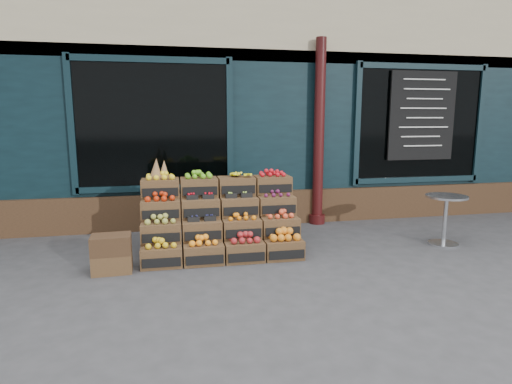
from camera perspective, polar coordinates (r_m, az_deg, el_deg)
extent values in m
plane|color=#38383A|center=(5.57, 3.54, -9.81)|extent=(60.00, 60.00, 0.00)
cube|color=black|center=(10.36, -4.10, 12.81)|extent=(12.00, 6.00, 4.80)
cube|color=black|center=(7.44, -0.93, 7.02)|extent=(12.00, 0.12, 3.00)
cube|color=#3D2818|center=(7.53, -0.81, -2.16)|extent=(12.00, 0.18, 0.60)
cube|color=black|center=(7.23, -13.52, 8.65)|extent=(2.40, 0.06, 2.00)
cube|color=black|center=(8.57, 20.92, 8.44)|extent=(2.40, 0.06, 2.00)
cylinder|color=#350C0C|center=(7.57, 8.40, 7.72)|extent=(0.18, 0.18, 3.20)
cube|color=black|center=(8.50, 21.27, 9.42)|extent=(1.30, 0.04, 1.60)
cube|color=#50371F|center=(5.66, -12.48, -8.33)|extent=(0.52, 0.36, 0.26)
cube|color=black|center=(5.49, -12.51, -9.20)|extent=(0.47, 0.02, 0.12)
cube|color=gold|center=(5.61, -12.55, -6.65)|extent=(0.42, 0.28, 0.09)
cube|color=#50371F|center=(5.67, -7.00, -8.13)|extent=(0.52, 0.36, 0.26)
cube|color=black|center=(5.49, -6.85, -9.00)|extent=(0.47, 0.02, 0.12)
cube|color=orange|center=(5.61, -7.04, -6.44)|extent=(0.42, 0.28, 0.09)
cube|color=#50371F|center=(5.73, -1.60, -7.87)|extent=(0.52, 0.36, 0.26)
cube|color=black|center=(5.55, -1.27, -8.71)|extent=(0.47, 0.02, 0.12)
cube|color=maroon|center=(5.67, -1.61, -6.16)|extent=(0.42, 0.28, 0.10)
cube|color=#50371F|center=(5.83, 3.64, -7.55)|extent=(0.52, 0.36, 0.26)
cube|color=black|center=(5.67, 4.13, -8.36)|extent=(0.47, 0.02, 0.12)
cube|color=orange|center=(5.78, 3.66, -5.76)|extent=(0.42, 0.28, 0.12)
cube|color=#50371F|center=(5.79, -12.53, -5.23)|extent=(0.52, 0.36, 0.26)
cube|color=black|center=(5.62, -12.56, -5.99)|extent=(0.47, 0.02, 0.12)
cube|color=olive|center=(5.75, -12.59, -3.57)|extent=(0.42, 0.28, 0.09)
cube|color=#50371F|center=(5.80, -7.22, -5.05)|extent=(0.52, 0.36, 0.26)
cube|color=black|center=(5.63, -7.08, -5.80)|extent=(0.47, 0.02, 0.12)
cube|color=navy|center=(5.77, -7.25, -3.67)|extent=(0.42, 0.28, 0.03)
cube|color=#50371F|center=(5.86, -1.97, -4.82)|extent=(0.52, 0.36, 0.26)
cube|color=black|center=(5.68, -1.66, -5.56)|extent=(0.47, 0.02, 0.12)
cube|color=orange|center=(5.82, -1.98, -3.26)|extent=(0.42, 0.28, 0.07)
cube|color=#50371F|center=(5.96, 3.14, -4.57)|extent=(0.52, 0.36, 0.26)
cube|color=black|center=(5.79, 3.60, -5.28)|extent=(0.47, 0.02, 0.12)
cube|color=#DD4928|center=(5.92, 3.15, -2.97)|extent=(0.42, 0.28, 0.08)
cube|color=#50371F|center=(5.95, -12.58, -2.29)|extent=(0.52, 0.36, 0.26)
cube|color=black|center=(5.77, -12.61, -2.94)|extent=(0.47, 0.02, 0.12)
cube|color=#AE250A|center=(5.91, -12.64, -0.65)|extent=(0.42, 0.28, 0.09)
cube|color=#50371F|center=(5.95, -7.42, -2.11)|extent=(0.52, 0.36, 0.26)
cube|color=black|center=(5.77, -7.29, -2.75)|extent=(0.47, 0.02, 0.12)
cube|color=red|center=(5.92, -7.45, -0.73)|extent=(0.42, 0.28, 0.03)
cube|color=#50371F|center=(6.01, -2.31, -1.92)|extent=(0.52, 0.36, 0.26)
cube|color=black|center=(5.83, -2.02, -2.55)|extent=(0.47, 0.02, 0.12)
cube|color=#A3CB46|center=(5.98, -2.32, -0.58)|extent=(0.42, 0.28, 0.03)
cube|color=#50371F|center=(6.11, 2.66, -1.72)|extent=(0.52, 0.36, 0.26)
cube|color=black|center=(5.94, 3.09, -2.33)|extent=(0.47, 0.02, 0.12)
cube|color=#59163E|center=(6.08, 2.67, -0.23)|extent=(0.42, 0.28, 0.07)
cube|color=#50371F|center=(6.11, -12.62, 0.50)|extent=(0.52, 0.36, 0.26)
cube|color=black|center=(5.93, -12.66, -0.04)|extent=(0.47, 0.02, 0.12)
cube|color=yellow|center=(6.09, -12.68, 2.09)|extent=(0.42, 0.28, 0.08)
cube|color=#50371F|center=(6.12, -7.61, 0.67)|extent=(0.52, 0.36, 0.26)
cube|color=black|center=(5.94, -7.49, 0.13)|extent=(0.47, 0.02, 0.12)
cube|color=#5CA81D|center=(6.10, -7.64, 2.27)|extent=(0.42, 0.28, 0.09)
cube|color=#50371F|center=(6.18, -2.64, 0.83)|extent=(0.52, 0.36, 0.26)
cube|color=black|center=(5.99, -2.37, 0.30)|extent=(0.47, 0.02, 0.12)
cube|color=#D4CA12|center=(6.15, -2.65, 2.38)|extent=(0.42, 0.28, 0.08)
cube|color=#50371F|center=(6.28, 2.20, 0.98)|extent=(0.52, 0.36, 0.26)
cube|color=black|center=(6.10, 2.61, 0.47)|extent=(0.47, 0.02, 0.12)
cube|color=red|center=(6.25, 2.21, 2.49)|extent=(0.42, 0.28, 0.08)
cube|color=#3D2818|center=(5.90, -4.54, -7.36)|extent=(2.13, 0.38, 0.26)
cube|color=#3D2818|center=(6.07, -4.80, -5.60)|extent=(2.13, 0.38, 0.52)
cube|color=#3D2818|center=(6.25, -5.04, -3.93)|extent=(2.13, 0.38, 0.77)
cone|color=olive|center=(6.08, -13.19, 3.07)|extent=(0.18, 0.18, 0.30)
cone|color=olive|center=(6.12, -12.15, 2.97)|extent=(0.16, 0.16, 0.26)
cube|color=#50371F|center=(5.60, -18.62, -8.95)|extent=(0.48, 0.34, 0.23)
cube|color=#3D2818|center=(5.53, -18.76, -6.64)|extent=(0.48, 0.34, 0.23)
cylinder|color=#B9BCC0|center=(7.01, 23.67, -6.34)|extent=(0.44, 0.44, 0.03)
cylinder|color=#B9BCC0|center=(6.93, 23.87, -3.54)|extent=(0.06, 0.06, 0.71)
cylinder|color=#B9BCC0|center=(6.86, 24.09, -0.55)|extent=(0.59, 0.59, 0.03)
imported|color=#175125|center=(7.83, -12.50, 2.66)|extent=(0.73, 0.54, 1.84)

